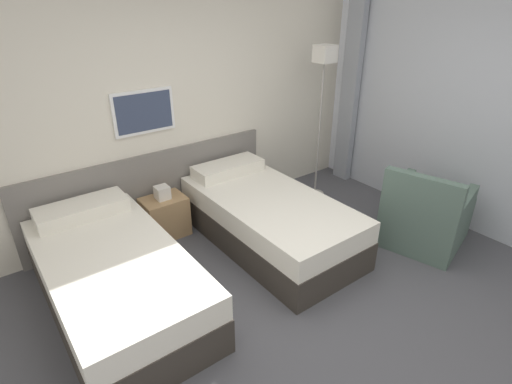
# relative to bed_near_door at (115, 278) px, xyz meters

# --- Properties ---
(ground_plane) EXTENTS (16.00, 16.00, 0.00)m
(ground_plane) POSITION_rel_bed_near_door_xyz_m (1.24, -1.24, -0.28)
(ground_plane) COLOR #47474C
(wall_headboard) EXTENTS (10.00, 0.10, 2.70)m
(wall_headboard) POSITION_rel_bed_near_door_xyz_m (1.22, 1.05, 1.02)
(wall_headboard) COLOR beige
(wall_headboard) RESTS_ON ground_plane
(wall_window) EXTENTS (0.21, 4.77, 2.70)m
(wall_window) POSITION_rel_bed_near_door_xyz_m (3.65, -1.25, 1.06)
(wall_window) COLOR white
(wall_window) RESTS_ON ground_plane
(bed_near_door) EXTENTS (1.01, 2.00, 0.66)m
(bed_near_door) POSITION_rel_bed_near_door_xyz_m (0.00, 0.00, 0.00)
(bed_near_door) COLOR #332D28
(bed_near_door) RESTS_ON ground_plane
(bed_near_window) EXTENTS (1.01, 2.00, 0.66)m
(bed_near_window) POSITION_rel_bed_near_door_xyz_m (1.63, 0.00, 0.00)
(bed_near_window) COLOR #332D28
(bed_near_window) RESTS_ON ground_plane
(nightstand) EXTENTS (0.46, 0.34, 0.59)m
(nightstand) POSITION_rel_bed_near_door_xyz_m (0.82, 0.78, -0.04)
(nightstand) COLOR #9E7A51
(nightstand) RESTS_ON ground_plane
(floor_lamp) EXTENTS (0.24, 0.24, 1.89)m
(floor_lamp) POSITION_rel_bed_near_door_xyz_m (2.83, 0.50, 1.25)
(floor_lamp) COLOR #9E9993
(floor_lamp) RESTS_ON ground_plane
(armchair) EXTENTS (1.00, 0.93, 0.88)m
(armchair) POSITION_rel_bed_near_door_xyz_m (2.95, -1.00, 0.01)
(armchair) COLOR #4C6056
(armchair) RESTS_ON ground_plane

